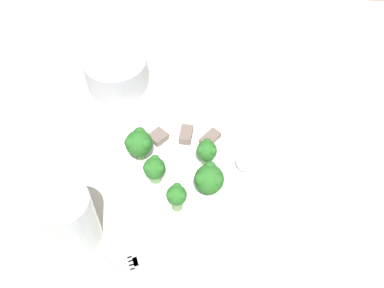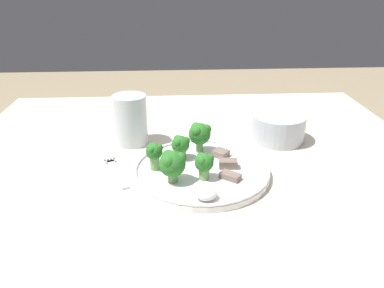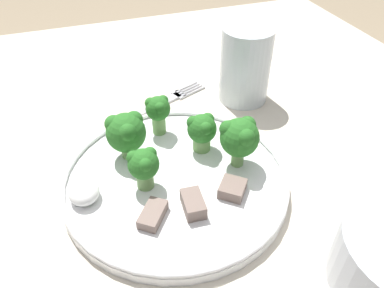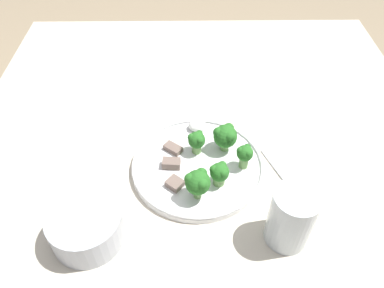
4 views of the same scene
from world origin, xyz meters
name	(u,v)px [view 1 (image 1 of 4)]	position (x,y,z in m)	size (l,w,h in m)	color
table	(215,199)	(0.00, 0.00, 0.66)	(1.08, 1.17, 0.75)	beige
dinner_plate	(186,162)	(0.01, 0.06, 0.76)	(0.27, 0.27, 0.02)	white
fork	(157,256)	(-0.17, 0.09, 0.76)	(0.08, 0.17, 0.00)	#B2B2B7
cream_bowl	(116,72)	(0.21, 0.22, 0.78)	(0.13, 0.13, 0.06)	#B7BCC6
drinking_glass	(72,221)	(-0.14, 0.22, 0.81)	(0.08, 0.08, 0.12)	silver
broccoli_floret_near_rim_left	(155,169)	(-0.03, 0.11, 0.80)	(0.04, 0.04, 0.05)	#709E56
broccoli_floret_center_left	(209,179)	(-0.05, 0.01, 0.80)	(0.05, 0.05, 0.06)	#709E56
broccoli_floret_back_left	(207,151)	(0.01, 0.02, 0.80)	(0.04, 0.04, 0.05)	#709E56
broccoli_floret_front_left	(139,143)	(0.01, 0.14, 0.81)	(0.05, 0.05, 0.07)	#709E56
broccoli_floret_center_back	(177,196)	(-0.08, 0.06, 0.80)	(0.03, 0.03, 0.06)	#709E56
meat_slice_front_slice	(158,137)	(0.06, 0.11, 0.77)	(0.04, 0.04, 0.01)	#756056
meat_slice_middle_slice	(210,138)	(0.06, 0.02, 0.77)	(0.04, 0.04, 0.01)	#756056
meat_slice_rear_slice	(186,135)	(0.07, 0.06, 0.77)	(0.04, 0.02, 0.02)	#756056
sauce_dollop	(246,162)	(0.01, -0.05, 0.78)	(0.04, 0.04, 0.02)	white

